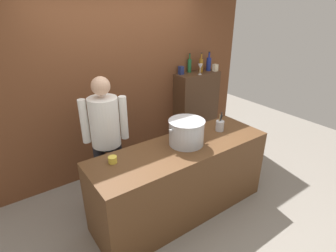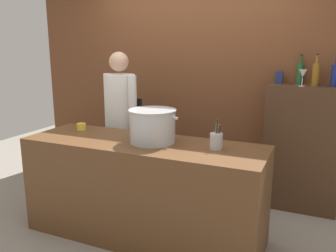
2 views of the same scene
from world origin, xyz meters
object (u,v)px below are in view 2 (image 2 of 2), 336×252
object	(u,v)px
utensil_crock	(216,141)
stockpot_large	(153,126)
wine_bottle_amber	(316,74)
chef	(121,116)
spice_tin_navy	(279,77)
wine_bottle_green	(300,73)
butter_jar	(81,127)
wine_bottle_cobalt	(335,75)
wine_glass_tall	(303,74)

from	to	relation	value
utensil_crock	stockpot_large	bearing A→B (deg)	-177.55
wine_bottle_amber	chef	bearing A→B (deg)	-164.65
stockpot_large	spice_tin_navy	xyz separation A→B (m)	(0.88, 1.24, 0.35)
utensil_crock	wine_bottle_green	world-z (taller)	wine_bottle_green
utensil_crock	wine_bottle_amber	xyz separation A→B (m)	(0.67, 1.14, 0.48)
spice_tin_navy	wine_bottle_amber	bearing A→B (deg)	-12.07
butter_jar	wine_bottle_cobalt	size ratio (longest dim) A/B	0.29
stockpot_large	wine_glass_tall	world-z (taller)	wine_glass_tall
stockpot_large	chef	bearing A→B (deg)	138.31
wine_bottle_green	wine_glass_tall	bearing A→B (deg)	-79.98
utensil_crock	spice_tin_navy	size ratio (longest dim) A/B	1.95
stockpot_large	wine_bottle_amber	world-z (taller)	wine_bottle_amber
utensil_crock	wine_bottle_cobalt	bearing A→B (deg)	53.34
wine_glass_tall	wine_bottle_amber	bearing A→B (deg)	43.48
wine_bottle_cobalt	stockpot_large	bearing A→B (deg)	-140.45
stockpot_large	wine_bottle_cobalt	world-z (taller)	wine_bottle_cobalt
utensil_crock	wine_bottle_cobalt	xyz separation A→B (m)	(0.85, 1.15, 0.47)
utensil_crock	wine_bottle_cobalt	size ratio (longest dim) A/B	0.80
butter_jar	wine_glass_tall	bearing A→B (deg)	25.17
wine_bottle_cobalt	spice_tin_navy	size ratio (longest dim) A/B	2.43
stockpot_large	wine_glass_tall	size ratio (longest dim) A/B	2.79
chef	wine_bottle_green	size ratio (longest dim) A/B	5.45
chef	spice_tin_navy	size ratio (longest dim) A/B	12.93
utensil_crock	wine_bottle_green	bearing A→B (deg)	67.31
spice_tin_navy	wine_glass_tall	bearing A→B (deg)	-37.51
utensil_crock	wine_bottle_green	size ratio (longest dim) A/B	0.82
wine_bottle_green	wine_glass_tall	world-z (taller)	wine_bottle_green
spice_tin_navy	butter_jar	bearing A→B (deg)	-147.37
wine_bottle_cobalt	utensil_crock	bearing A→B (deg)	-126.66
wine_bottle_cobalt	spice_tin_navy	distance (m)	0.54
wine_bottle_amber	wine_bottle_green	bearing A→B (deg)	143.93
stockpot_large	utensil_crock	size ratio (longest dim) A/B	1.87
chef	stockpot_large	xyz separation A→B (m)	(0.70, -0.63, 0.08)
chef	wine_glass_tall	size ratio (longest dim) A/B	9.90
chef	wine_bottle_green	world-z (taller)	chef
chef	wine_bottle_green	xyz separation A→B (m)	(1.79, 0.64, 0.48)
wine_bottle_green	utensil_crock	bearing A→B (deg)	-112.69
wine_bottle_amber	stockpot_large	bearing A→B (deg)	-136.86
utensil_crock	wine_glass_tall	distance (m)	1.27
stockpot_large	wine_bottle_amber	distance (m)	1.74
spice_tin_navy	wine_bottle_cobalt	bearing A→B (deg)	-7.11
wine_glass_tall	wine_bottle_green	bearing A→B (deg)	100.02
butter_jar	utensil_crock	bearing A→B (deg)	-3.93
wine_bottle_amber	wine_bottle_green	world-z (taller)	wine_bottle_amber
chef	wine_bottle_amber	bearing A→B (deg)	-142.88
utensil_crock	wine_bottle_green	xyz separation A→B (m)	(0.52, 1.25, 0.47)
wine_bottle_amber	wine_bottle_green	xyz separation A→B (m)	(-0.15, 0.11, -0.00)
butter_jar	wine_bottle_cobalt	distance (m)	2.55
chef	spice_tin_navy	distance (m)	1.75
wine_bottle_green	spice_tin_navy	distance (m)	0.21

